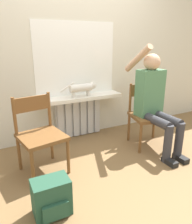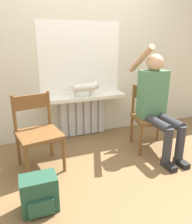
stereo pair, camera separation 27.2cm
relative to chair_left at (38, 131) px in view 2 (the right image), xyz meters
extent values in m
plane|color=brown|center=(0.73, -0.46, -0.44)|extent=(12.00, 12.00, 0.00)
cube|color=beige|center=(0.73, 0.77, 0.91)|extent=(7.00, 0.06, 2.70)
cube|color=silver|center=(0.73, 0.71, -0.14)|extent=(0.71, 0.05, 0.59)
cube|color=silver|center=(0.44, 0.66, -0.14)|extent=(0.08, 0.03, 0.57)
cube|color=silver|center=(0.56, 0.66, -0.14)|extent=(0.08, 0.03, 0.57)
cube|color=silver|center=(0.67, 0.66, -0.14)|extent=(0.08, 0.03, 0.57)
cube|color=silver|center=(0.79, 0.66, -0.14)|extent=(0.08, 0.03, 0.57)
cube|color=silver|center=(0.91, 0.66, -0.14)|extent=(0.08, 0.03, 0.57)
cube|color=silver|center=(1.03, 0.66, -0.14)|extent=(0.08, 0.03, 0.57)
cube|color=white|center=(0.73, 0.61, 0.18)|extent=(1.24, 0.27, 0.05)
cube|color=white|center=(0.73, 0.74, 0.70)|extent=(1.19, 0.01, 1.00)
cube|color=brown|center=(0.01, -0.04, -0.02)|extent=(0.52, 0.52, 0.04)
cylinder|color=brown|center=(-0.15, -0.27, -0.24)|extent=(0.04, 0.04, 0.40)
cylinder|color=brown|center=(0.24, -0.20, -0.24)|extent=(0.04, 0.04, 0.40)
cylinder|color=brown|center=(-0.22, 0.12, -0.24)|extent=(0.04, 0.04, 0.40)
cylinder|color=brown|center=(0.17, 0.19, -0.24)|extent=(0.04, 0.04, 0.40)
cylinder|color=brown|center=(-0.22, 0.12, 0.20)|extent=(0.04, 0.04, 0.40)
cylinder|color=brown|center=(0.17, 0.19, 0.20)|extent=(0.04, 0.04, 0.40)
cube|color=brown|center=(-0.03, 0.16, 0.30)|extent=(0.40, 0.10, 0.16)
cube|color=brown|center=(1.46, -0.04, -0.02)|extent=(0.54, 0.54, 0.04)
cylinder|color=brown|center=(1.22, -0.19, -0.24)|extent=(0.04, 0.04, 0.40)
cylinder|color=brown|center=(1.61, -0.28, -0.24)|extent=(0.04, 0.04, 0.40)
cylinder|color=brown|center=(1.31, 0.20, -0.24)|extent=(0.04, 0.04, 0.40)
cylinder|color=brown|center=(1.70, 0.11, -0.24)|extent=(0.04, 0.04, 0.40)
cylinder|color=brown|center=(1.31, 0.20, 0.20)|extent=(0.04, 0.04, 0.40)
cylinder|color=brown|center=(1.70, 0.11, 0.20)|extent=(0.04, 0.04, 0.40)
cube|color=brown|center=(1.50, 0.15, 0.30)|extent=(0.40, 0.12, 0.16)
cylinder|color=#333338|center=(1.37, -0.26, 0.01)|extent=(0.11, 0.49, 0.11)
cylinder|color=#333338|center=(1.55, -0.26, 0.01)|extent=(0.11, 0.49, 0.11)
cylinder|color=#333338|center=(1.37, -0.51, -0.20)|extent=(0.10, 0.10, 0.47)
cylinder|color=#333338|center=(1.55, -0.51, -0.20)|extent=(0.10, 0.10, 0.47)
cube|color=black|center=(1.37, -0.57, -0.41)|extent=(0.09, 0.20, 0.06)
cube|color=black|center=(1.55, -0.57, -0.41)|extent=(0.09, 0.20, 0.06)
cube|color=#4C7F56|center=(1.46, -0.02, 0.30)|extent=(0.34, 0.20, 0.61)
sphere|color=tan|center=(1.46, -0.02, 0.70)|extent=(0.21, 0.21, 0.21)
cylinder|color=tan|center=(1.34, 0.12, 0.73)|extent=(0.08, 0.50, 0.38)
cylinder|color=#4C7F56|center=(1.61, -0.06, 0.27)|extent=(0.08, 0.08, 0.48)
cylinder|color=silver|center=(0.72, 0.55, 0.33)|extent=(0.31, 0.11, 0.11)
sphere|color=silver|center=(0.90, 0.55, 0.35)|extent=(0.10, 0.10, 0.10)
cone|color=silver|center=(0.90, 0.53, 0.39)|extent=(0.04, 0.04, 0.04)
cone|color=silver|center=(0.90, 0.58, 0.39)|extent=(0.04, 0.04, 0.04)
cylinder|color=silver|center=(0.83, 0.53, 0.24)|extent=(0.03, 0.03, 0.08)
cylinder|color=silver|center=(0.83, 0.58, 0.24)|extent=(0.03, 0.03, 0.08)
cylinder|color=silver|center=(0.61, 0.53, 0.24)|extent=(0.03, 0.03, 0.08)
cylinder|color=silver|center=(0.61, 0.58, 0.24)|extent=(0.03, 0.03, 0.08)
cylinder|color=silver|center=(0.52, 0.55, 0.36)|extent=(0.20, 0.03, 0.13)
cube|color=#234C38|center=(-0.09, -0.69, -0.28)|extent=(0.30, 0.20, 0.32)
cube|color=#234C38|center=(-0.09, -0.81, -0.34)|extent=(0.21, 0.03, 0.14)
camera|label=1|loc=(-0.43, -2.20, 0.96)|focal=35.00mm
camera|label=2|loc=(-0.18, -2.31, 0.96)|focal=35.00mm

